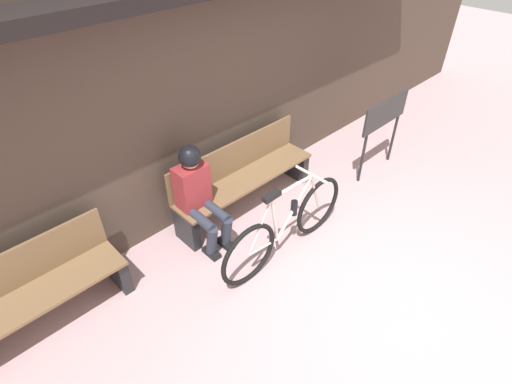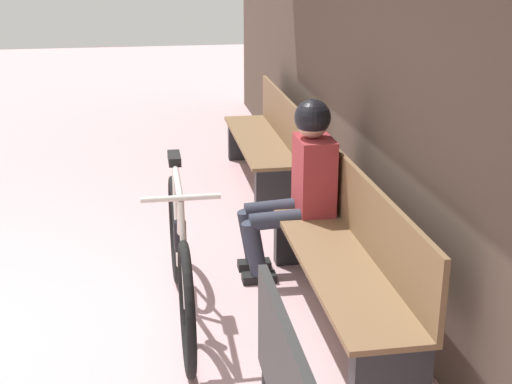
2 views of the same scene
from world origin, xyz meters
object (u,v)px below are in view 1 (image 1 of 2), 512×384
Objects in this scene: park_bench_far at (18,304)px; signboard at (385,118)px; person_seated at (198,190)px; bicycle at (286,226)px; park_bench_near at (243,178)px.

signboard is (4.39, -0.71, 0.40)m from park_bench_far.
person_seated is 0.65× the size of park_bench_far.
signboard reaches higher than bicycle.
person_seated reaches higher than bicycle.
person_seated is at bearing -3.40° from park_bench_far.
park_bench_far is (-2.34, 0.91, 0.02)m from bicycle.
signboard reaches higher than park_bench_far.
signboard is (2.05, 0.20, 0.42)m from bicycle.
person_seated is at bearing 166.69° from signboard.
signboard is (1.81, -0.71, 0.40)m from park_bench_near.
park_bench_far is (-1.84, 0.11, -0.27)m from person_seated.
park_bench_near is 1.99m from signboard.
bicycle is 0.99m from person_seated.
park_bench_far is at bearing 170.78° from signboard.
bicycle is at bearing -104.64° from park_bench_near.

